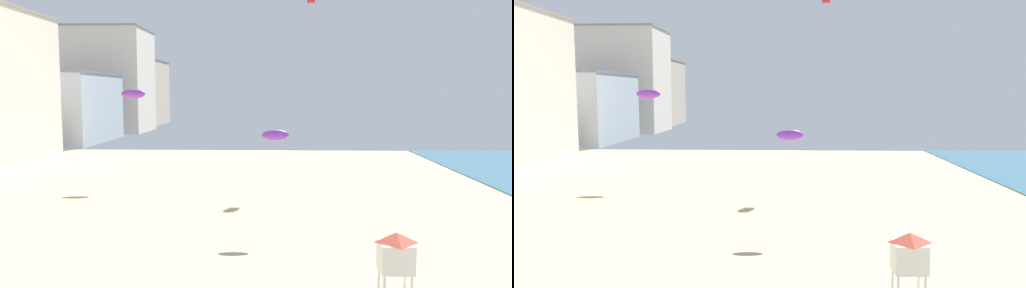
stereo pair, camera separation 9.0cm
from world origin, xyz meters
TOP-DOWN VIEW (x-y plane):
  - boardwalk_hotel_far at (-24.44, 69.66)m, footprint 13.28×17.89m
  - boardwalk_hotel_distant at (-24.44, 88.83)m, footprint 16.07×13.10m
  - boardwalk_hotel_furthest at (-24.44, 107.65)m, footprint 12.08×20.51m
  - lifeguard_stand at (10.74, 14.52)m, footprint 1.10×1.10m
  - kite_purple_parafoil at (6.66, 23.67)m, footprint 1.40×0.39m
  - kite_purple_parafoil_2 at (-4.51, 37.00)m, footprint 1.92×0.53m

SIDE VIEW (x-z plane):
  - lifeguard_stand at x=10.74m, z-range 0.56..3.11m
  - boardwalk_hotel_far at x=-24.44m, z-range 0.01..10.09m
  - kite_purple_parafoil at x=6.66m, z-range 4.79..5.33m
  - kite_purple_parafoil_2 at x=-4.51m, z-range 6.75..7.49m
  - boardwalk_hotel_furthest at x=-24.44m, z-range 0.01..14.27m
  - boardwalk_hotel_distant at x=-24.44m, z-range 0.01..18.73m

